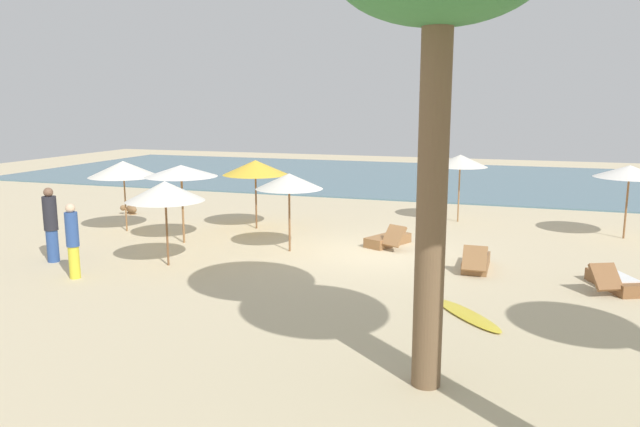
{
  "coord_description": "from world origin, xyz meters",
  "views": [
    {
      "loc": [
        3.57,
        -15.65,
        4.08
      ],
      "look_at": [
        -1.5,
        -0.37,
        1.1
      ],
      "focal_mm": 33.74,
      "sensor_mm": 36.0,
      "label": 1
    }
  ],
  "objects": [
    {
      "name": "umbrella_0",
      "position": [
        -5.7,
        -0.5,
        2.13
      ],
      "size": [
        2.1,
        2.1,
        2.3
      ],
      "color": "olive",
      "rests_on": "ground_plane"
    },
    {
      "name": "umbrella_3",
      "position": [
        1.66,
        5.32,
        2.12
      ],
      "size": [
        1.86,
        1.86,
        2.33
      ],
      "color": "olive",
      "rests_on": "ground_plane"
    },
    {
      "name": "person_1",
      "position": [
        -7.79,
        -3.46,
        0.99
      ],
      "size": [
        0.45,
        0.45,
        1.95
      ],
      "color": "#2D4C8C",
      "rests_on": "ground_plane"
    },
    {
      "name": "lounger_4",
      "position": [
        5.74,
        -1.42,
        0.18
      ],
      "size": [
        1.24,
        1.79,
        0.67
      ],
      "color": "brown",
      "rests_on": "ground_plane"
    },
    {
      "name": "umbrella_2",
      "position": [
        6.73,
        4.24,
        2.05
      ],
      "size": [
        2.03,
        2.03,
        2.24
      ],
      "color": "brown",
      "rests_on": "ground_plane"
    },
    {
      "name": "ground_plane",
      "position": [
        0.0,
        0.0,
        0.0
      ],
      "size": [
        60.0,
        60.0,
        0.0
      ],
      "primitive_type": "plane",
      "color": "beige"
    },
    {
      "name": "umbrella_6",
      "position": [
        -2.36,
        -0.48,
        1.96
      ],
      "size": [
        1.85,
        1.85,
        2.18
      ],
      "color": "brown",
      "rests_on": "ground_plane"
    },
    {
      "name": "person_2",
      "position": [
        -6.22,
        -4.51,
        0.92
      ],
      "size": [
        0.41,
        0.41,
        1.79
      ],
      "color": "yellow",
      "rests_on": "ground_plane"
    },
    {
      "name": "umbrella_5",
      "position": [
        -4.52,
        2.06,
        2.01
      ],
      "size": [
        2.13,
        2.13,
        2.25
      ],
      "color": "brown",
      "rests_on": "ground_plane"
    },
    {
      "name": "ocean_water",
      "position": [
        0.0,
        17.0,
        0.03
      ],
      "size": [
        48.0,
        16.0,
        0.06
      ],
      "primitive_type": "cube",
      "color": "slate",
      "rests_on": "ground_plane"
    },
    {
      "name": "umbrella_1",
      "position": [
        -4.76,
        -2.83,
        1.91
      ],
      "size": [
        1.96,
        1.96,
        2.16
      ],
      "color": "brown",
      "rests_on": "ground_plane"
    },
    {
      "name": "dog",
      "position": [
        -10.04,
        2.97,
        0.18
      ],
      "size": [
        0.72,
        0.59,
        0.34
      ],
      "color": "olive",
      "rests_on": "ground_plane"
    },
    {
      "name": "lounger_2",
      "position": [
        2.7,
        -0.71,
        0.18
      ],
      "size": [
        0.61,
        1.68,
        0.71
      ],
      "color": "olive",
      "rests_on": "ground_plane"
    },
    {
      "name": "surfboard",
      "position": [
        2.8,
        -4.26,
        0.04
      ],
      "size": [
        1.62,
        1.84,
        0.07
      ],
      "color": "gold",
      "rests_on": "ground_plane"
    },
    {
      "name": "umbrella_4",
      "position": [
        -8.31,
        0.36,
        2.01
      ],
      "size": [
        2.18,
        2.18,
        2.26
      ],
      "color": "olive",
      "rests_on": "ground_plane"
    },
    {
      "name": "lounger_1",
      "position": [
        0.11,
        1.06,
        0.17
      ],
      "size": [
        1.26,
        1.77,
        0.7
      ],
      "color": "olive",
      "rests_on": "ground_plane"
    }
  ]
}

